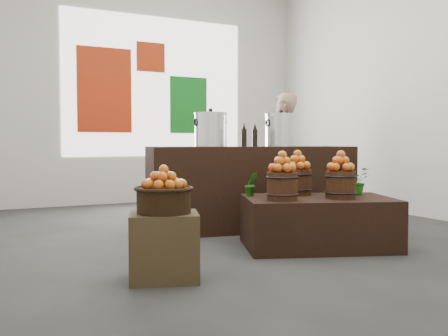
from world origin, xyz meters
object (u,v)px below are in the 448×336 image
crate (164,246)px  stock_pot_center (281,131)px  shopper (283,151)px  stock_pot_left (211,131)px  counter (251,188)px  display_table (318,222)px  wicker_basket (164,201)px

crate → stock_pot_center: stock_pot_center is taller
crate → shopper: (3.05, 3.03, 0.65)m
stock_pot_left → shopper: 2.28m
stock_pot_left → counter: bearing=-10.6°
display_table → stock_pot_center: size_ratio=3.84×
wicker_basket → stock_pot_left: 2.17m
counter → stock_pot_left: 0.84m
wicker_basket → stock_pot_center: bearing=37.2°
stock_pot_center → shopper: 1.79m
wicker_basket → stock_pot_left: stock_pot_left is taller
crate → display_table: bearing=13.6°
crate → stock_pot_center: 2.74m
counter → display_table: bearing=-75.7°
counter → stock_pot_center: (0.38, -0.07, 0.68)m
display_table → stock_pot_left: size_ratio=3.84×
stock_pot_left → shopper: (1.85, 1.30, -0.27)m
wicker_basket → stock_pot_center: size_ratio=1.09×
counter → wicker_basket: bearing=-125.1°
stock_pot_center → crate: bearing=-142.8°
crate → stock_pot_center: size_ratio=1.36×
display_table → counter: size_ratio=0.59×
stock_pot_left → display_table: bearing=-66.6°
wicker_basket → stock_pot_center: (2.06, 1.56, 0.57)m
display_table → stock_pot_center: bearing=95.8°
wicker_basket → counter: bearing=44.2°
display_table → stock_pot_left: stock_pot_left is taller
wicker_basket → shopper: 4.31m
stock_pot_center → shopper: bearing=55.9°
wicker_basket → shopper: (3.05, 3.03, 0.30)m
stock_pot_left → stock_pot_center: size_ratio=1.00×
crate → counter: 2.36m
display_table → shopper: bearing=84.1°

